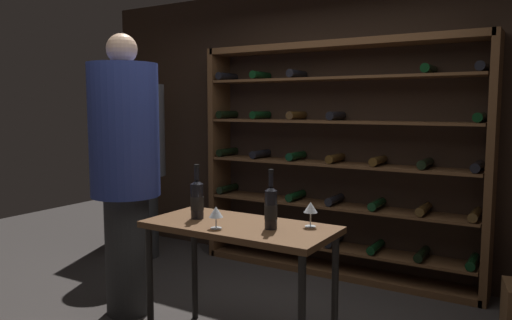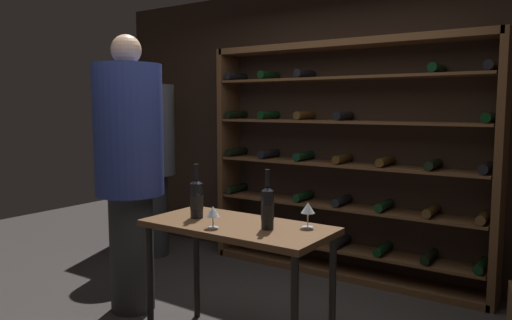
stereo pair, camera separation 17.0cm
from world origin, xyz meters
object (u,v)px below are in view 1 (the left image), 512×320
person_bystander_red_print (142,152)px  wine_glass_stemmed_center (216,213)px  wine_bottle_amber_reserve (197,199)px  wine_glass_stemmed_left (311,208)px  wine_rack (335,162)px  wine_bottle_red_label (271,207)px  tasting_table (240,239)px  person_guest_plum_blouse (125,162)px

person_bystander_red_print → wine_glass_stemmed_center: 2.31m
wine_bottle_amber_reserve → wine_glass_stemmed_left: 0.75m
wine_rack → wine_glass_stemmed_left: (0.47, -1.52, -0.11)m
wine_bottle_amber_reserve → wine_glass_stemmed_center: 0.31m
wine_bottle_red_label → wine_bottle_amber_reserve: (-0.55, -0.01, -0.00)m
wine_glass_stemmed_center → wine_bottle_red_label: bearing=29.7°
wine_bottle_amber_reserve → wine_glass_stemmed_left: bearing=13.9°
person_bystander_red_print → wine_bottle_amber_reserve: bearing=-105.3°
wine_rack → wine_bottle_red_label: 1.71m
tasting_table → wine_rack: bearing=91.9°
wine_rack → wine_glass_stemmed_center: wine_rack is taller
person_guest_plum_blouse → wine_bottle_amber_reserve: (0.73, -0.08, -0.19)m
wine_bottle_amber_reserve → tasting_table: bearing=3.1°
wine_rack → wine_glass_stemmed_left: wine_rack is taller
wine_bottle_amber_reserve → wine_glass_stemmed_center: bearing=-30.3°
person_bystander_red_print → wine_glass_stemmed_left: person_bystander_red_print is taller
wine_bottle_amber_reserve → wine_bottle_red_label: bearing=1.0°
person_guest_plum_blouse → person_bystander_red_print: bearing=26.6°
person_guest_plum_blouse → wine_bottle_red_label: person_guest_plum_blouse is taller
person_bystander_red_print → wine_glass_stemmed_center: (1.89, -1.32, -0.17)m
person_bystander_red_print → wine_rack: bearing=-54.0°
tasting_table → wine_glass_stemmed_left: 0.49m
person_bystander_red_print → wine_bottle_red_label: 2.47m
wine_bottle_red_label → person_bystander_red_print: bearing=152.1°
tasting_table → wine_bottle_red_label: bearing=-1.9°
person_bystander_red_print → wine_bottle_amber_reserve: (1.63, -1.16, -0.14)m
tasting_table → wine_bottle_amber_reserve: (-0.32, -0.02, 0.23)m
tasting_table → person_guest_plum_blouse: bearing=176.6°
person_bystander_red_print → wine_glass_stemmed_left: (2.36, -0.98, -0.16)m
wine_bottle_red_label → wine_glass_stemmed_center: 0.33m
person_guest_plum_blouse → wine_bottle_red_label: size_ratio=5.77×
wine_bottle_red_label → wine_glass_stemmed_left: 0.25m
person_bystander_red_print → person_guest_plum_blouse: bearing=-120.1°
person_guest_plum_blouse → wine_glass_stemmed_left: (1.46, 0.10, -0.21)m
person_guest_plum_blouse → wine_bottle_amber_reserve: size_ratio=5.83×
person_guest_plum_blouse → wine_glass_stemmed_center: size_ratio=15.46×
wine_bottle_red_label → wine_bottle_amber_reserve: wine_bottle_red_label is taller
person_guest_plum_blouse → wine_bottle_red_label: (1.28, -0.07, -0.19)m
wine_bottle_red_label → wine_bottle_amber_reserve: size_ratio=1.01×
wine_rack → person_guest_plum_blouse: (-0.99, -1.62, 0.10)m
person_bystander_red_print → wine_bottle_red_label: bearing=-97.6°
person_bystander_red_print → wine_glass_stemmed_left: bearing=-92.3°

